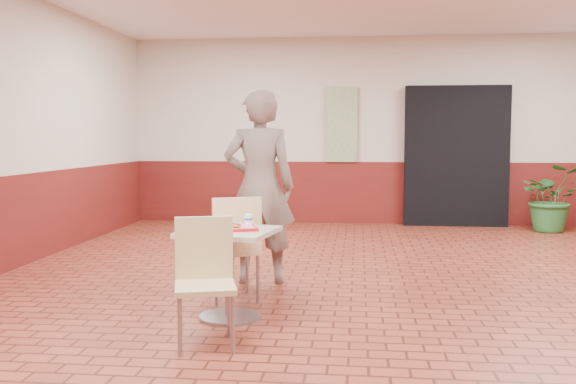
# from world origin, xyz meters

# --- Properties ---
(room_shell) EXTENTS (8.01, 10.01, 3.01)m
(room_shell) POSITION_xyz_m (0.00, 0.00, 1.50)
(room_shell) COLOR maroon
(room_shell) RESTS_ON ground
(wainscot_band) EXTENTS (8.00, 10.00, 1.00)m
(wainscot_band) POSITION_xyz_m (0.00, 0.00, 0.50)
(wainscot_band) COLOR #541310
(wainscot_band) RESTS_ON ground
(corridor_doorway) EXTENTS (1.60, 0.22, 2.20)m
(corridor_doorway) POSITION_xyz_m (1.20, 4.88, 1.10)
(corridor_doorway) COLOR black
(corridor_doorway) RESTS_ON ground
(promo_poster) EXTENTS (0.50, 0.03, 1.20)m
(promo_poster) POSITION_xyz_m (-0.60, 4.94, 1.60)
(promo_poster) COLOR gray
(promo_poster) RESTS_ON wainscot_band
(main_table) EXTENTS (0.66, 0.66, 0.70)m
(main_table) POSITION_xyz_m (-1.31, -0.63, 0.47)
(main_table) COLOR #BAAF96
(main_table) RESTS_ON ground
(chair_main_front) EXTENTS (0.49, 0.49, 0.86)m
(chair_main_front) POSITION_xyz_m (-1.35, -1.23, 0.48)
(chair_main_front) COLOR tan
(chair_main_front) RESTS_ON ground
(chair_main_back) EXTENTS (0.56, 0.56, 0.91)m
(chair_main_back) POSITION_xyz_m (-1.37, -0.10, 0.51)
(chair_main_back) COLOR #EAC88C
(chair_main_back) RESTS_ON ground
(customer) EXTENTS (0.73, 0.53, 1.86)m
(customer) POSITION_xyz_m (-1.27, 0.63, 0.93)
(customer) COLOR #6E6055
(customer) RESTS_ON ground
(serving_tray) EXTENTS (0.40, 0.31, 0.02)m
(serving_tray) POSITION_xyz_m (-1.31, -0.63, 0.71)
(serving_tray) COLOR #B90D16
(serving_tray) RESTS_ON main_table
(ring_donut) EXTENTS (0.13, 0.13, 0.03)m
(ring_donut) POSITION_xyz_m (-1.39, -0.53, 0.74)
(ring_donut) COLOR #F8C95A
(ring_donut) RESTS_ON serving_tray
(long_john_donut) EXTENTS (0.14, 0.11, 0.04)m
(long_john_donut) POSITION_xyz_m (-1.26, -0.68, 0.74)
(long_john_donut) COLOR #C9733A
(long_john_donut) RESTS_ON serving_tray
(paper_cup) EXTENTS (0.07, 0.07, 0.08)m
(paper_cup) POSITION_xyz_m (-1.18, -0.52, 0.77)
(paper_cup) COLOR white
(paper_cup) RESTS_ON serving_tray
(potted_plant) EXTENTS (0.96, 0.85, 1.01)m
(potted_plant) POSITION_xyz_m (2.54, 4.40, 0.50)
(potted_plant) COLOR #28652C
(potted_plant) RESTS_ON ground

